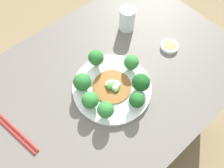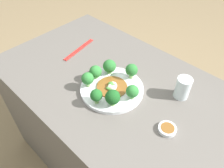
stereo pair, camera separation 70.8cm
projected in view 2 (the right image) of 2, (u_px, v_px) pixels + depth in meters
ground_plane at (113, 157)px, 1.48m from camera, size 8.00×8.00×0.00m
table at (113, 127)px, 1.23m from camera, size 1.12×0.69×0.72m
plate at (112, 89)px, 0.93m from camera, size 0.27×0.27×0.02m
broccoli_southwest at (88, 79)px, 0.90m from camera, size 0.05×0.05×0.07m
broccoli_east at (132, 91)px, 0.85m from camera, size 0.05×0.05×0.06m
broccoli_south at (96, 95)px, 0.84m from camera, size 0.05×0.05×0.06m
broccoli_southeast at (113, 97)px, 0.83m from camera, size 0.06×0.06×0.07m
broccoli_north at (132, 70)px, 0.94m from camera, size 0.05×0.05×0.07m
broccoli_northwest at (109, 66)px, 0.97m from camera, size 0.06×0.06×0.07m
broccoli_west at (96, 72)px, 0.94m from camera, size 0.05×0.05×0.06m
stirfry_center at (112, 86)px, 0.92m from camera, size 0.13×0.13×0.02m
drinking_glass at (183, 88)px, 0.88m from camera, size 0.06×0.06×0.09m
chopsticks at (79, 49)px, 1.14m from camera, size 0.06×0.22×0.01m
sauce_dish at (167, 129)px, 0.78m from camera, size 0.07×0.07×0.02m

